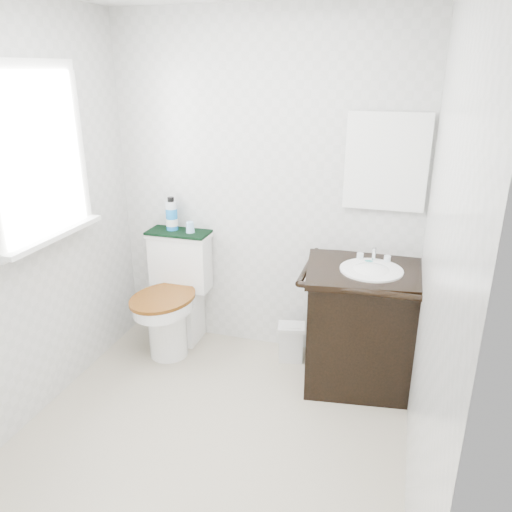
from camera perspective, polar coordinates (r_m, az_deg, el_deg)
The scene contains 14 objects.
floor at distance 3.05m, azimuth -5.82°, elevation -20.63°, with size 2.40×2.40×0.00m, color #A79F86.
wall_back at distance 3.52m, azimuth 0.89°, elevation 7.40°, with size 2.40×2.40×0.00m, color silver.
wall_front at distance 1.53m, azimuth -25.29°, elevation -13.61°, with size 2.40×2.40×0.00m, color silver.
wall_left at distance 3.03m, azimuth -26.35°, elevation 3.00°, with size 2.40×2.40×0.00m, color silver.
wall_right at distance 2.26m, azimuth 19.80°, elevation -1.63°, with size 2.40×2.40×0.00m, color silver.
window at distance 3.12m, azimuth -23.91°, elevation 10.49°, with size 0.02×0.70×0.90m, color white.
mirror at distance 3.32m, azimuth 14.67°, elevation 10.34°, with size 0.50×0.02×0.60m, color silver.
toilet at distance 3.80m, azimuth -9.25°, elevation -5.02°, with size 0.50×0.68×0.87m.
vanity at distance 3.39m, azimuth 12.07°, elevation -7.47°, with size 0.83×0.73×0.92m.
trash_bin at distance 3.69m, azimuth 4.03°, elevation -9.75°, with size 0.22×0.19×0.28m.
towel at distance 3.72m, azimuth -8.86°, elevation 2.69°, with size 0.46×0.22×0.02m, color black.
mouthwash_bottle at distance 3.73m, azimuth -9.62°, elevation 4.64°, with size 0.09×0.09×0.25m.
cup at distance 3.67m, azimuth -7.54°, elevation 3.29°, with size 0.06×0.06×0.08m, color #96C8F6.
soap_bar at distance 3.33m, azimuth 12.78°, elevation -0.59°, with size 0.07×0.04×0.02m, color #197978.
Camera 1 is at (0.93, -2.10, 2.01)m, focal length 35.00 mm.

